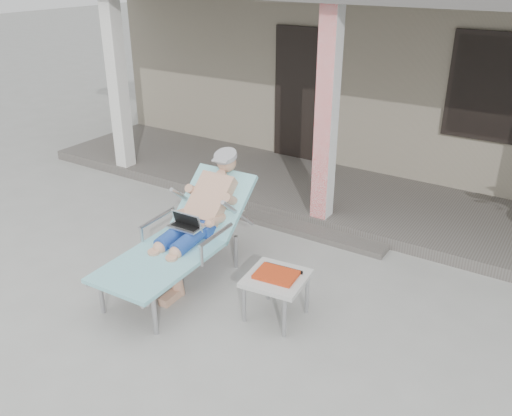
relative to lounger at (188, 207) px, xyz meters
The scene contains 6 objects.
ground 1.10m from the lounger, 23.08° to the right, with size 60.00×60.00×0.00m, color #9E9E99.
house 6.30m from the lounger, 83.91° to the left, with size 10.40×5.40×3.30m.
porch_deck 2.90m from the lounger, 76.31° to the left, with size 10.00×2.00×0.15m, color #605B56.
porch_step 1.88m from the lounger, 67.10° to the left, with size 2.00×0.30×0.07m, color #605B56.
lounger is the anchor object (origin of this frame).
side_table 1.26m from the lounger, ahead, with size 0.61×0.61×0.50m.
Camera 1 is at (2.70, -3.68, 3.21)m, focal length 38.00 mm.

